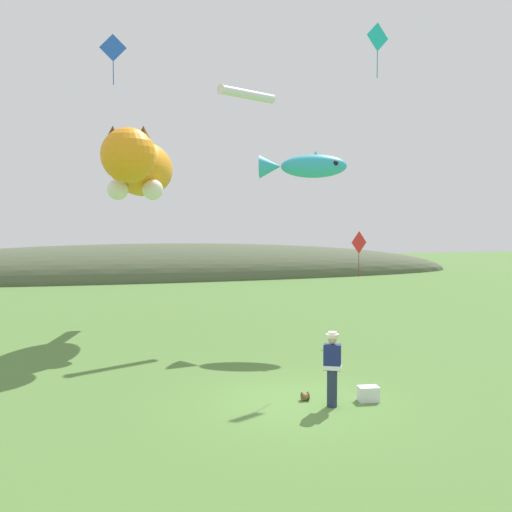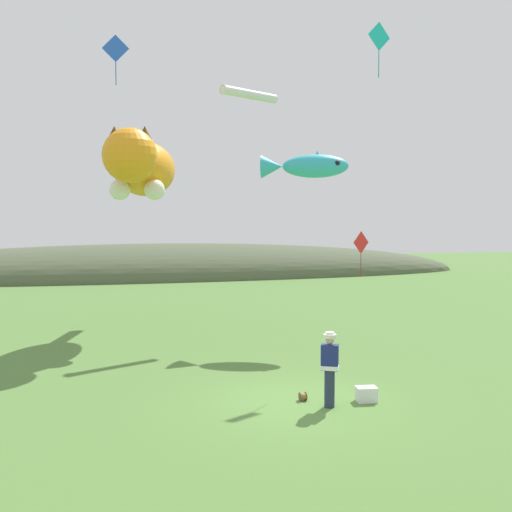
% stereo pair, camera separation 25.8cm
% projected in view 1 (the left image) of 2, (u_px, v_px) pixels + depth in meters
% --- Properties ---
extents(ground_plane, '(120.00, 120.00, 0.00)m').
position_uv_depth(ground_plane, '(301.00, 402.00, 13.71)').
color(ground_plane, '#517A38').
extents(distant_hill_ridge, '(53.25, 11.58, 5.30)m').
position_uv_depth(distant_hill_ridge, '(156.00, 276.00, 46.35)').
color(distant_hill_ridge, '#4C563D').
rests_on(distant_hill_ridge, ground).
extents(festival_attendant, '(0.49, 0.42, 1.77)m').
position_uv_depth(festival_attendant, '(332.00, 367.00, 13.31)').
color(festival_attendant, '#232D47').
rests_on(festival_attendant, ground).
extents(kite_spool, '(0.16, 0.21, 0.21)m').
position_uv_depth(kite_spool, '(305.00, 396.00, 13.83)').
color(kite_spool, olive).
rests_on(kite_spool, ground).
extents(picnic_cooler, '(0.53, 0.39, 0.36)m').
position_uv_depth(picnic_cooler, '(368.00, 394.00, 13.78)').
color(picnic_cooler, white).
rests_on(picnic_cooler, ground).
extents(kite_giant_cat, '(3.34, 8.04, 2.49)m').
position_uv_depth(kite_giant_cat, '(140.00, 168.00, 21.68)').
color(kite_giant_cat, orange).
extents(kite_fish_windsock, '(3.35, 2.03, 1.00)m').
position_uv_depth(kite_fish_windsock, '(304.00, 166.00, 21.24)').
color(kite_fish_windsock, '#33B2CC').
extents(kite_tube_streamer, '(2.67, 1.54, 0.44)m').
position_uv_depth(kite_tube_streamer, '(247.00, 94.00, 23.01)').
color(kite_tube_streamer, white).
extents(kite_diamond_teal, '(0.94, 0.27, 1.87)m').
position_uv_depth(kite_diamond_teal, '(378.00, 38.00, 19.46)').
color(kite_diamond_teal, '#19BFBF').
extents(kite_diamond_blue, '(1.05, 0.20, 1.96)m').
position_uv_depth(kite_diamond_blue, '(113.00, 48.00, 22.20)').
color(kite_diamond_blue, blue).
extents(kite_diamond_red, '(0.79, 0.37, 1.76)m').
position_uv_depth(kite_diamond_red, '(359.00, 243.00, 21.83)').
color(kite_diamond_red, red).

